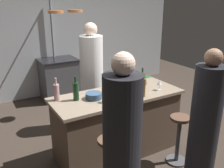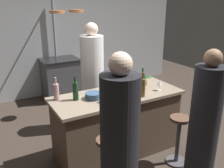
# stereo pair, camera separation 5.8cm
# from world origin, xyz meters

# --- Properties ---
(ground_plane) EXTENTS (9.00, 9.00, 0.00)m
(ground_plane) POSITION_xyz_m (0.00, 0.00, 0.00)
(ground_plane) COLOR #382D26
(back_wall) EXTENTS (6.40, 0.16, 2.60)m
(back_wall) POSITION_xyz_m (0.00, 2.85, 1.30)
(back_wall) COLOR #B2B7BC
(back_wall) RESTS_ON ground_plane
(kitchen_island) EXTENTS (1.80, 0.72, 0.90)m
(kitchen_island) POSITION_xyz_m (0.00, 0.00, 0.45)
(kitchen_island) COLOR brown
(kitchen_island) RESTS_ON ground_plane
(stove_range) EXTENTS (0.80, 0.64, 0.89)m
(stove_range) POSITION_xyz_m (0.00, 2.45, 0.45)
(stove_range) COLOR #47474C
(stove_range) RESTS_ON ground_plane
(chef) EXTENTS (0.38, 0.38, 1.78)m
(chef) POSITION_xyz_m (0.05, 0.88, 0.83)
(chef) COLOR white
(chef) RESTS_ON ground_plane
(bar_stool_right) EXTENTS (0.28, 0.28, 0.68)m
(bar_stool_right) POSITION_xyz_m (0.57, -0.62, 0.38)
(bar_stool_right) COLOR #4C4C51
(bar_stool_right) RESTS_ON ground_plane
(guest_right) EXTENTS (0.34, 0.34, 1.63)m
(guest_right) POSITION_xyz_m (0.58, -0.99, 0.76)
(guest_right) COLOR black
(guest_right) RESTS_ON ground_plane
(bar_stool_left) EXTENTS (0.28, 0.28, 0.68)m
(bar_stool_left) POSITION_xyz_m (-0.49, -0.62, 0.38)
(bar_stool_left) COLOR #4C4C51
(bar_stool_left) RESTS_ON ground_plane
(guest_left) EXTENTS (0.36, 0.36, 1.71)m
(guest_left) POSITION_xyz_m (-0.56, -0.98, 0.79)
(guest_left) COLOR black
(guest_left) RESTS_ON ground_plane
(overhead_pot_rack) EXTENTS (0.61, 1.41, 2.17)m
(overhead_pot_rack) POSITION_xyz_m (-0.06, 1.98, 1.66)
(overhead_pot_rack) COLOR gray
(overhead_pot_rack) RESTS_ON ground_plane
(potted_plant) EXTENTS (0.36, 0.36, 0.52)m
(potted_plant) POSITION_xyz_m (1.67, 1.43, 0.30)
(potted_plant) COLOR brown
(potted_plant) RESTS_ON ground_plane
(cutting_board) EXTENTS (0.32, 0.22, 0.02)m
(cutting_board) POSITION_xyz_m (-0.02, 0.13, 0.91)
(cutting_board) COLOR #997047
(cutting_board) RESTS_ON kitchen_island
(pepper_mill) EXTENTS (0.05, 0.05, 0.21)m
(pepper_mill) POSITION_xyz_m (0.36, 0.22, 1.01)
(pepper_mill) COLOR #382319
(pepper_mill) RESTS_ON kitchen_island
(wine_bottle_amber) EXTENTS (0.07, 0.07, 0.33)m
(wine_bottle_amber) POSITION_xyz_m (0.24, -0.24, 1.03)
(wine_bottle_amber) COLOR brown
(wine_bottle_amber) RESTS_ON kitchen_island
(wine_bottle_green) EXTENTS (0.07, 0.07, 0.31)m
(wine_bottle_green) POSITION_xyz_m (0.41, -0.00, 1.02)
(wine_bottle_green) COLOR #193D23
(wine_bottle_green) RESTS_ON kitchen_island
(wine_bottle_rose) EXTENTS (0.07, 0.07, 0.30)m
(wine_bottle_rose) POSITION_xyz_m (-0.78, 0.21, 1.01)
(wine_bottle_rose) COLOR #B78C8E
(wine_bottle_rose) RESTS_ON kitchen_island
(wine_bottle_red) EXTENTS (0.07, 0.07, 0.32)m
(wine_bottle_red) POSITION_xyz_m (-0.56, 0.09, 1.02)
(wine_bottle_red) COLOR #143319
(wine_bottle_red) RESTS_ON kitchen_island
(wine_bottle_dark) EXTENTS (0.07, 0.07, 0.30)m
(wine_bottle_dark) POSITION_xyz_m (0.21, -0.09, 1.01)
(wine_bottle_dark) COLOR black
(wine_bottle_dark) RESTS_ON kitchen_island
(wine_glass_by_chef) EXTENTS (0.07, 0.07, 0.15)m
(wine_glass_by_chef) POSITION_xyz_m (-0.29, -0.16, 1.01)
(wine_glass_by_chef) COLOR silver
(wine_glass_by_chef) RESTS_ON kitchen_island
(wine_glass_near_right_guest) EXTENTS (0.07, 0.07, 0.15)m
(wine_glass_near_right_guest) POSITION_xyz_m (0.24, 0.03, 1.01)
(wine_glass_near_right_guest) COLOR silver
(wine_glass_near_right_guest) RESTS_ON kitchen_island
(wine_glass_near_left_guest) EXTENTS (0.07, 0.07, 0.15)m
(wine_glass_near_left_guest) POSITION_xyz_m (0.59, -0.16, 1.01)
(wine_glass_near_left_guest) COLOR silver
(wine_glass_near_left_guest) RESTS_ON kitchen_island
(mixing_bowl_wooden) EXTENTS (0.21, 0.21, 0.06)m
(mixing_bowl_wooden) POSITION_xyz_m (0.51, 0.19, 0.93)
(mixing_bowl_wooden) COLOR brown
(mixing_bowl_wooden) RESTS_ON kitchen_island
(mixing_bowl_blue) EXTENTS (0.21, 0.21, 0.08)m
(mixing_bowl_blue) POSITION_xyz_m (-0.35, 0.02, 0.94)
(mixing_bowl_blue) COLOR #334C6B
(mixing_bowl_blue) RESTS_ON kitchen_island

